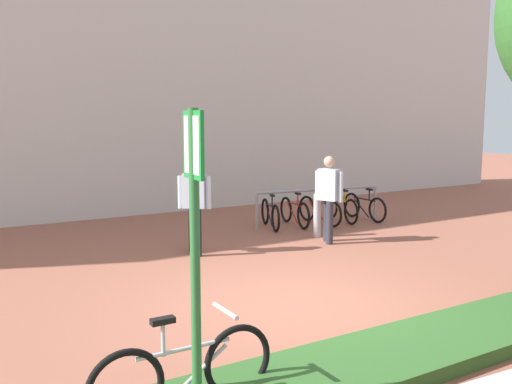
# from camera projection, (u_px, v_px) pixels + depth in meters

# --- Properties ---
(ground_plane) EXTENTS (60.00, 60.00, 0.00)m
(ground_plane) POSITION_uv_depth(u_px,v_px,m) (295.00, 306.00, 7.42)
(ground_plane) COLOR #9E5B47
(building_facade) EXTENTS (28.00, 1.20, 10.00)m
(building_facade) POSITION_uv_depth(u_px,v_px,m) (102.00, 14.00, 13.84)
(building_facade) COLOR silver
(building_facade) RESTS_ON ground
(planter_strip) EXTENTS (7.00, 1.10, 0.16)m
(planter_strip) POSITION_uv_depth(u_px,v_px,m) (413.00, 351.00, 5.80)
(planter_strip) COLOR #336028
(planter_strip) RESTS_ON ground
(parking_sign_post) EXTENTS (0.08, 0.36, 2.54)m
(parking_sign_post) POSITION_uv_depth(u_px,v_px,m) (195.00, 223.00, 4.34)
(parking_sign_post) COLOR #2D7238
(parking_sign_post) RESTS_ON ground
(bike_at_sign) EXTENTS (1.68, 0.42, 0.86)m
(bike_at_sign) POSITION_uv_depth(u_px,v_px,m) (185.00, 372.00, 4.72)
(bike_at_sign) COLOR black
(bike_at_sign) RESTS_ON ground
(bike_rack_cluster) EXTENTS (3.18, 1.84, 0.83)m
(bike_rack_cluster) POSITION_uv_depth(u_px,v_px,m) (319.00, 209.00, 13.11)
(bike_rack_cluster) COLOR #99999E
(bike_rack_cluster) RESTS_ON ground
(bollard_steel) EXTENTS (0.16, 0.16, 0.90)m
(bollard_steel) POSITION_uv_depth(u_px,v_px,m) (317.00, 215.00, 11.66)
(bollard_steel) COLOR #ADADB2
(bollard_steel) RESTS_ON ground
(person_shirt_white) EXTENTS (0.37, 0.57, 1.72)m
(person_shirt_white) POSITION_uv_depth(u_px,v_px,m) (329.00, 194.00, 11.04)
(person_shirt_white) COLOR #2D2D38
(person_shirt_white) RESTS_ON ground
(person_casual_tan) EXTENTS (0.50, 0.52, 1.72)m
(person_casual_tan) POSITION_uv_depth(u_px,v_px,m) (194.00, 200.00, 10.13)
(person_casual_tan) COLOR black
(person_casual_tan) RESTS_ON ground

